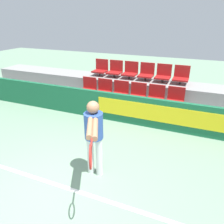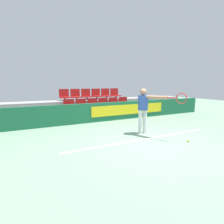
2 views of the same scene
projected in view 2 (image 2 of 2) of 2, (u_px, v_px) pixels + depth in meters
ground_plane at (151, 142)px, 5.17m from camera, size 30.00×30.00×0.00m
court_baseline at (144, 139)px, 5.46m from camera, size 5.21×0.08×0.01m
barrier_wall at (105, 112)px, 8.05m from camera, size 12.02×0.14×0.86m
bleacher_tier_front at (100, 114)px, 8.59m from camera, size 11.62×1.02×0.44m
bleacher_tier_middle at (93, 108)px, 9.45m from camera, size 11.62×1.02×0.87m
stadium_chair_0 at (70, 107)px, 7.99m from camera, size 0.50×0.45×0.58m
stadium_chair_1 at (82, 106)px, 8.25m from camera, size 0.50×0.45×0.58m
stadium_chair_2 at (93, 105)px, 8.51m from camera, size 0.50×0.45×0.58m
stadium_chair_3 at (104, 105)px, 8.76m from camera, size 0.50×0.45×0.58m
stadium_chair_4 at (114, 104)px, 9.02m from camera, size 0.50×0.45×0.58m
stadium_chair_5 at (124, 103)px, 9.27m from camera, size 0.50×0.45×0.58m
stadium_chair_6 at (65, 96)px, 8.82m from camera, size 0.50×0.45×0.58m
stadium_chair_7 at (76, 95)px, 9.08m from camera, size 0.50×0.45×0.58m
stadium_chair_8 at (86, 95)px, 9.33m from camera, size 0.50×0.45×0.58m
stadium_chair_9 at (97, 95)px, 9.59m from camera, size 0.50×0.45×0.58m
stadium_chair_10 at (106, 94)px, 9.84m from camera, size 0.50×0.45×0.58m
stadium_chair_11 at (115, 94)px, 10.10m from camera, size 0.50×0.45×0.58m
tennis_player at (145, 106)px, 5.94m from camera, size 0.80×1.46×1.56m
tennis_ball at (188, 141)px, 5.22m from camera, size 0.07×0.07×0.07m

